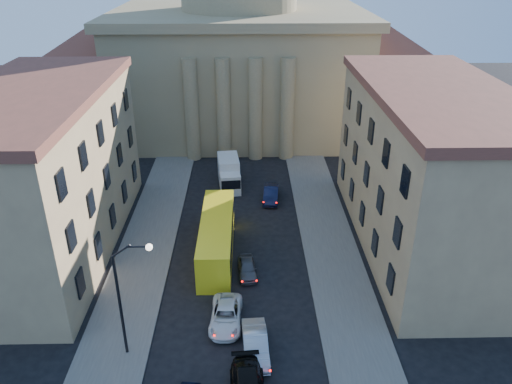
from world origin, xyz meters
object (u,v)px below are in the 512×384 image
street_lamp (126,291)px  box_truck (229,173)px  city_bus (217,236)px  car_right_near (255,344)px

street_lamp → box_truck: bearing=77.7°
street_lamp → box_truck: size_ratio=1.47×
street_lamp → city_bus: (5.07, 12.28, -3.45)m
street_lamp → car_right_near: bearing=-1.1°
car_right_near → city_bus: size_ratio=0.39×
city_bus → box_truck: bearing=87.5°
box_truck → city_bus: bearing=-98.7°
street_lamp → box_truck: (5.77, 26.50, -3.77)m
car_right_near → street_lamp: bearing=175.3°
car_right_near → box_truck: (-2.52, 26.66, 0.74)m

